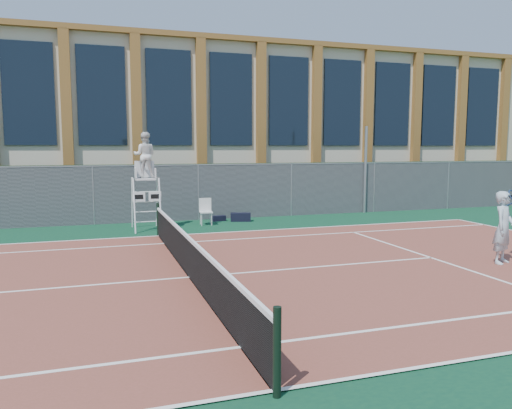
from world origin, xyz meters
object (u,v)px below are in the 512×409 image
object	(u,v)px
plastic_chair	(206,209)
tennis_player	(503,227)
umpire_chair	(145,158)
steel_pole	(365,170)

from	to	relation	value
plastic_chair	tennis_player	xyz separation A→B (m)	(5.68, -8.56, 0.34)
plastic_chair	tennis_player	distance (m)	10.28
umpire_chair	plastic_chair	distance (m)	3.00
umpire_chair	tennis_player	world-z (taller)	umpire_chair
steel_pole	umpire_chair	xyz separation A→B (m)	(-9.72, -1.65, 0.62)
steel_pole	tennis_player	world-z (taller)	steel_pole
steel_pole	tennis_player	size ratio (longest dim) A/B	2.11
umpire_chair	steel_pole	bearing A→B (deg)	9.65
umpire_chair	plastic_chair	xyz separation A→B (m)	(2.24, 0.45, -1.94)
umpire_chair	plastic_chair	bearing A→B (deg)	11.24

